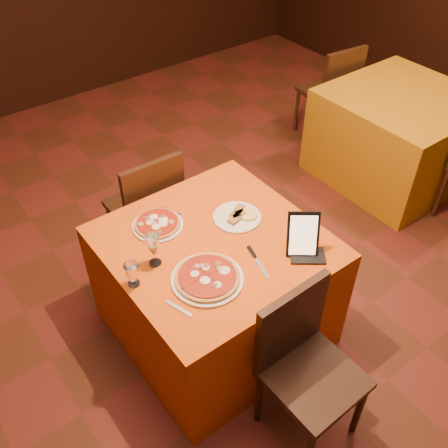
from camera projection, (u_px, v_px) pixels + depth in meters
floor at (285, 289)px, 3.41m from camera, size 6.00×7.00×0.01m
main_table at (215, 287)px, 2.92m from camera, size 1.10×1.10×0.75m
side_table at (397, 137)px, 4.16m from camera, size 1.10×1.10×0.75m
chair_main_near at (314, 378)px, 2.39m from camera, size 0.42×0.42×0.91m
chair_main_far at (143, 206)px, 3.35m from camera, size 0.44×0.44×0.91m
chair_side_far at (326, 91)px, 4.60m from camera, size 0.51×0.51×0.91m
pizza_near at (207, 278)px, 2.45m from camera, size 0.36×0.36×0.03m
pizza_far at (158, 224)px, 2.75m from camera, size 0.28×0.28×0.03m
cutlet_dish at (237, 216)px, 2.80m from camera, size 0.27×0.27×0.03m
wine_glass at (154, 250)px, 2.49m from camera, size 0.08×0.08×0.19m
water_glass at (133, 275)px, 2.40m from camera, size 0.08×0.08×0.13m
tablet at (303, 234)px, 2.53m from camera, size 0.19×0.18×0.23m
knife at (259, 263)px, 2.54m from camera, size 0.07×0.22×0.01m
fork_near at (179, 309)px, 2.32m from camera, size 0.07×0.15×0.01m
fork_far at (171, 211)px, 2.85m from camera, size 0.07×0.13×0.01m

